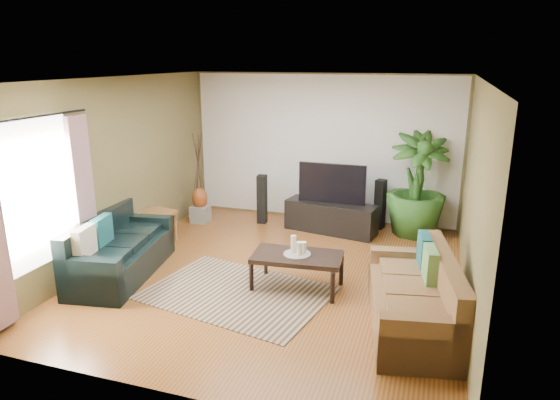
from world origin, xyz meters
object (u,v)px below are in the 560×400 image
at_px(tv_stand, 331,217).
at_px(television, 332,183).
at_px(potted_plant, 417,185).
at_px(speaker_left, 262,199).
at_px(vase, 200,199).
at_px(sofa_left, 121,246).
at_px(pedestal, 200,214).
at_px(speaker_right, 380,204).
at_px(sofa_right, 413,293).
at_px(coffee_table, 297,271).
at_px(side_table, 157,228).

xyz_separation_m(tv_stand, television, (0.00, 0.02, 0.61)).
bearing_deg(tv_stand, potted_plant, 23.13).
relative_size(speaker_left, vase, 2.27).
bearing_deg(sofa_left, pedestal, -8.73).
bearing_deg(speaker_right, potted_plant, 4.66).
bearing_deg(pedestal, sofa_right, -33.66).
height_order(tv_stand, speaker_right, speaker_right).
xyz_separation_m(coffee_table, television, (-0.06, 2.34, 0.64)).
bearing_deg(coffee_table, potted_plant, 58.02).
xyz_separation_m(coffee_table, side_table, (-2.65, 0.86, 0.04)).
xyz_separation_m(potted_plant, side_table, (-3.99, -1.79, -0.61)).
relative_size(sofa_left, speaker_left, 2.13).
height_order(speaker_left, potted_plant, potted_plant).
bearing_deg(pedestal, potted_plant, 8.05).
relative_size(pedestal, side_table, 0.57).
height_order(speaker_right, pedestal, speaker_right).
bearing_deg(speaker_left, tv_stand, -10.50).
relative_size(sofa_right, potted_plant, 1.08).
bearing_deg(pedestal, tv_stand, 5.03).
relative_size(vase, side_table, 0.72).
relative_size(sofa_left, vase, 4.83).
bearing_deg(sofa_right, potted_plant, 172.26).
bearing_deg(speaker_right, coffee_table, -87.86).
xyz_separation_m(tv_stand, speaker_right, (0.78, 0.46, 0.18)).
distance_m(tv_stand, side_table, 2.97).
relative_size(coffee_table, tv_stand, 0.73).
distance_m(tv_stand, speaker_left, 1.34).
relative_size(television, side_table, 2.14).
xyz_separation_m(speaker_left, side_table, (-1.27, -1.57, -0.18)).
xyz_separation_m(coffee_table, vase, (-2.49, 2.11, 0.21)).
relative_size(sofa_right, vase, 4.85).
height_order(sofa_left, speaker_left, speaker_left).
relative_size(sofa_right, speaker_left, 2.13).
distance_m(sofa_right, potted_plant, 3.24).
distance_m(sofa_right, speaker_right, 3.43).
bearing_deg(coffee_table, sofa_right, -25.35).
bearing_deg(sofa_right, tv_stand, -162.19).
distance_m(tv_stand, television, 0.61).
xyz_separation_m(television, speaker_right, (0.78, 0.44, -0.43)).
xyz_separation_m(tv_stand, pedestal, (-2.43, -0.21, -0.11)).
bearing_deg(tv_stand, vase, -165.02).
bearing_deg(potted_plant, sofa_left, -141.62).
distance_m(sofa_right, pedestal, 4.81).
bearing_deg(speaker_right, sofa_right, -59.98).
bearing_deg(speaker_left, speaker_right, 3.62).
height_order(speaker_right, vase, speaker_right).
bearing_deg(pedestal, speaker_right, 11.82).
distance_m(coffee_table, tv_stand, 2.32).
height_order(speaker_left, pedestal, speaker_left).
distance_m(sofa_left, speaker_right, 4.47).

